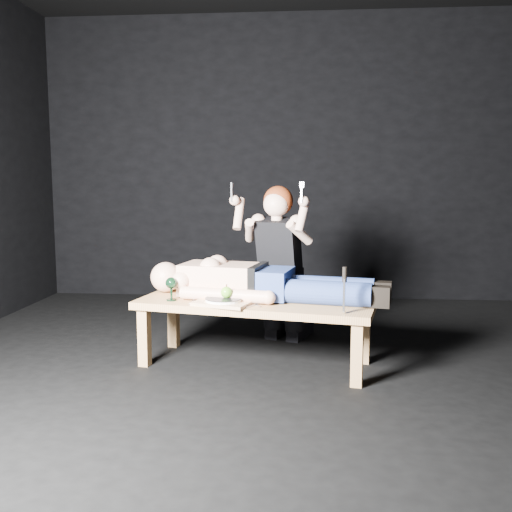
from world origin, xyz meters
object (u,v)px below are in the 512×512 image
object	(u,v)px
kneeling_woman	(283,262)
serving_tray	(223,303)
carving_knife	(344,290)
lying_man	(266,278)
table	(255,333)
goblet	(171,289)

from	to	relation	value
kneeling_woman	serving_tray	xyz separation A→B (m)	(-0.36, -0.75, -0.17)
serving_tray	carving_knife	world-z (taller)	carving_knife
serving_tray	lying_man	bearing A→B (deg)	39.50
table	lying_man	distance (m)	0.38
table	lying_man	size ratio (longest dim) A/B	0.94
kneeling_woman	serving_tray	bearing A→B (deg)	-95.64
table	goblet	distance (m)	0.65
kneeling_woman	carving_knife	xyz separation A→B (m)	(0.42, -0.95, -0.03)
table	lying_man	bearing A→B (deg)	60.29
carving_knife	serving_tray	bearing A→B (deg)	176.98
lying_man	goblet	xyz separation A→B (m)	(-0.64, -0.13, -0.06)
kneeling_woman	goblet	distance (m)	0.99
lying_man	serving_tray	distance (m)	0.37
lying_man	carving_knife	world-z (taller)	carving_knife
carving_knife	goblet	bearing A→B (deg)	177.08
table	carving_knife	bearing A→B (deg)	-19.27
kneeling_woman	goblet	bearing A→B (deg)	-118.02
serving_tray	goblet	size ratio (longest dim) A/B	2.23
kneeling_woman	lying_man	bearing A→B (deg)	-79.85
carving_knife	lying_man	bearing A→B (deg)	151.70
goblet	lying_man	bearing A→B (deg)	11.34
kneeling_woman	goblet	xyz separation A→B (m)	(-0.73, -0.66, -0.10)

